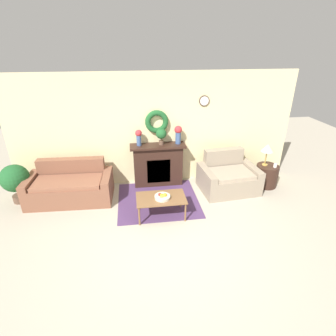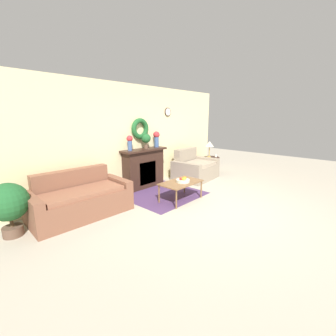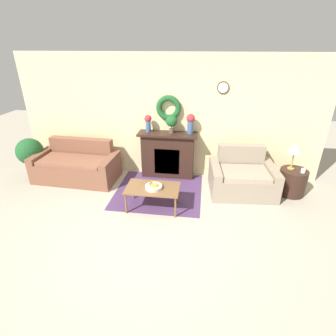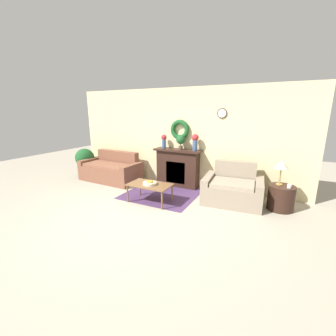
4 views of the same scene
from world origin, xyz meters
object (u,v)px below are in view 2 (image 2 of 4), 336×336
(loveseat_right, at_px, (195,168))
(table_lamp, at_px, (210,144))
(vase_on_mantel_left, at_px, (130,142))
(couch_left, at_px, (80,200))
(vase_on_mantel_right, at_px, (156,138))
(potted_plant_on_mantel, at_px, (146,139))
(side_table_by_loveseat, at_px, (211,165))
(coffee_table, at_px, (181,184))
(fireplace, at_px, (144,168))
(fruit_bowl, at_px, (183,180))
(potted_plant_floor_by_couch, at_px, (8,204))
(mug, at_px, (216,156))

(loveseat_right, relative_size, table_lamp, 2.57)
(vase_on_mantel_left, bearing_deg, table_lamp, -7.82)
(couch_left, relative_size, loveseat_right, 1.35)
(vase_on_mantel_left, distance_m, vase_on_mantel_right, 0.93)
(table_lamp, bearing_deg, vase_on_mantel_left, 172.18)
(vase_on_mantel_left, distance_m, potted_plant_on_mantel, 0.53)
(loveseat_right, xyz_separation_m, vase_on_mantel_right, (-1.14, 0.51, 0.99))
(side_table_by_loveseat, bearing_deg, coffee_table, -161.66)
(fireplace, bearing_deg, vase_on_mantel_right, 0.64)
(couch_left, relative_size, vase_on_mantel_right, 4.28)
(fireplace, xyz_separation_m, vase_on_mantel_right, (0.49, 0.01, 0.78))
(fruit_bowl, height_order, vase_on_mantel_left, vase_on_mantel_left)
(potted_plant_on_mantel, bearing_deg, vase_on_mantel_right, 2.80)
(side_table_by_loveseat, relative_size, vase_on_mantel_right, 1.24)
(table_lamp, bearing_deg, couch_left, -179.63)
(potted_plant_floor_by_couch, bearing_deg, fruit_bowl, -18.28)
(fruit_bowl, relative_size, table_lamp, 0.58)
(loveseat_right, distance_m, vase_on_mantel_left, 2.34)
(vase_on_mantel_right, relative_size, potted_plant_floor_by_couch, 0.49)
(fireplace, height_order, vase_on_mantel_left, vase_on_mantel_left)
(couch_left, height_order, table_lamp, table_lamp)
(vase_on_mantel_right, bearing_deg, mug, -13.89)
(fireplace, xyz_separation_m, loveseat_right, (1.64, -0.50, -0.21))
(table_lamp, relative_size, vase_on_mantel_left, 1.41)
(coffee_table, height_order, vase_on_mantel_left, vase_on_mantel_left)
(potted_plant_floor_by_couch, bearing_deg, loveseat_right, -1.43)
(fireplace, relative_size, fruit_bowl, 4.20)
(table_lamp, relative_size, potted_plant_floor_by_couch, 0.61)
(table_lamp, relative_size, vase_on_mantel_right, 1.24)
(coffee_table, xyz_separation_m, vase_on_mantel_right, (0.58, 1.38, 0.92))
(couch_left, height_order, vase_on_mantel_left, vase_on_mantel_left)
(couch_left, xyz_separation_m, vase_on_mantel_left, (1.60, 0.45, 0.96))
(coffee_table, bearing_deg, vase_on_mantel_left, 104.27)
(fireplace, bearing_deg, vase_on_mantel_left, 179.28)
(fireplace, bearing_deg, potted_plant_on_mantel, -9.59)
(potted_plant_on_mantel, bearing_deg, potted_plant_floor_by_couch, -173.53)
(fireplace, height_order, coffee_table, fireplace)
(couch_left, height_order, potted_plant_floor_by_couch, potted_plant_floor_by_couch)
(loveseat_right, xyz_separation_m, potted_plant_floor_by_couch, (-4.82, 0.12, 0.23))
(couch_left, xyz_separation_m, coffee_table, (1.95, -0.93, 0.08))
(couch_left, distance_m, mug, 4.82)
(fruit_bowl, relative_size, side_table_by_loveseat, 0.58)
(couch_left, bearing_deg, potted_plant_on_mantel, 13.75)
(side_table_by_loveseat, xyz_separation_m, vase_on_mantel_left, (-3.10, 0.47, 1.01))
(fireplace, bearing_deg, side_table_by_loveseat, -9.92)
(fruit_bowl, bearing_deg, fireplace, 87.45)
(loveseat_right, distance_m, coffee_table, 1.93)
(fruit_bowl, xyz_separation_m, table_lamp, (2.65, 1.00, 0.50))
(couch_left, distance_m, vase_on_mantel_right, 2.76)
(fruit_bowl, bearing_deg, potted_plant_on_mantel, 83.94)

